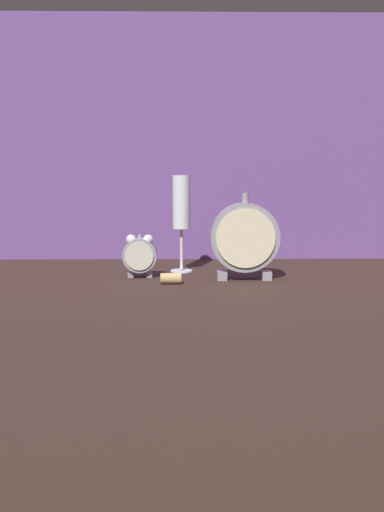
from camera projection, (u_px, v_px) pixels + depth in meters
name	position (u px, v px, depth m)	size (l,w,h in m)	color
ground_plane	(193.00, 284.00, 1.16)	(4.00, 4.00, 0.00)	black
fabric_backdrop_drape	(190.00, 139.00, 1.43)	(1.79, 0.01, 0.61)	#6B478E
alarm_clock_twin_bell	(140.00, 254.00, 1.21)	(0.07, 0.03, 0.09)	gray
mantel_clock_silver	(245.00, 238.00, 1.18)	(0.14, 0.04, 0.18)	gray
champagne_flute	(181.00, 209.00, 1.27)	(0.05, 0.05, 0.22)	silver
wine_cork	(171.00, 279.00, 1.15)	(0.02, 0.02, 0.04)	tan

